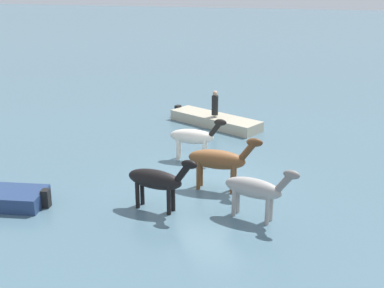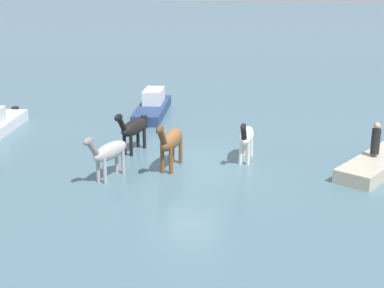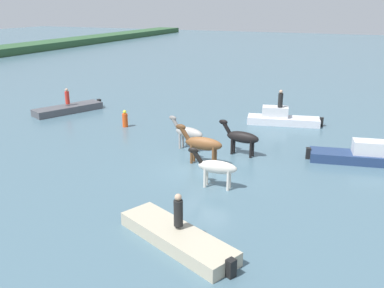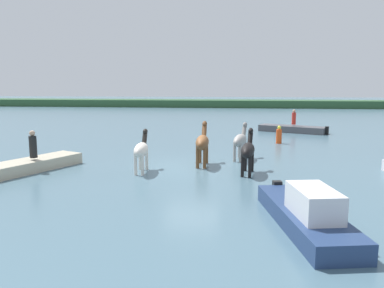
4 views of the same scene
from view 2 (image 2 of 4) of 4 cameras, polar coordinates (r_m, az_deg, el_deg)
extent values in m
plane|color=#476675|center=(21.26, -0.56, -2.21)|extent=(205.13, 205.13, 0.00)
ellipsoid|color=silver|center=(21.71, 5.51, 0.85)|extent=(0.65, 1.81, 0.60)
cylinder|color=silver|center=(21.33, 5.69, -0.84)|extent=(0.13, 0.13, 0.98)
cylinder|color=silver|center=(21.36, 4.92, -0.79)|extent=(0.13, 0.13, 0.98)
cylinder|color=silver|center=(22.34, 6.01, 0.00)|extent=(0.13, 0.13, 0.98)
cylinder|color=silver|center=(22.37, 5.27, 0.05)|extent=(0.13, 0.13, 0.98)
cylinder|color=black|center=(20.70, 5.23, 1.14)|extent=(0.24, 0.56, 0.65)
ellipsoid|color=black|center=(20.45, 5.19, 1.72)|extent=(0.24, 0.50, 0.26)
ellipsoid|color=brown|center=(20.72, -2.08, 0.44)|extent=(0.59, 1.99, 0.67)
cylinder|color=brown|center=(20.31, -2.15, -1.55)|extent=(0.15, 0.15, 1.10)
cylinder|color=brown|center=(20.40, -3.01, -1.47)|extent=(0.15, 0.15, 1.10)
cylinder|color=brown|center=(21.38, -1.16, -0.55)|extent=(0.15, 0.15, 1.10)
cylinder|color=brown|center=(21.47, -1.98, -0.48)|extent=(0.15, 0.15, 1.10)
cylinder|color=#50311A|center=(19.64, -3.04, 0.78)|extent=(0.23, 0.61, 0.73)
ellipsoid|color=#50311A|center=(19.37, -3.26, 1.46)|extent=(0.23, 0.54, 0.29)
ellipsoid|color=black|center=(22.72, -5.85, 1.70)|extent=(0.77, 1.90, 0.62)
cylinder|color=black|center=(22.34, -6.16, 0.04)|extent=(0.14, 0.14, 1.02)
cylinder|color=black|center=(22.48, -6.83, 0.13)|extent=(0.14, 0.14, 1.02)
cylinder|color=black|center=(23.26, -4.83, 0.79)|extent=(0.14, 0.14, 1.02)
cylinder|color=black|center=(23.40, -5.48, 0.88)|extent=(0.14, 0.14, 1.02)
cylinder|color=black|center=(21.80, -7.13, 2.07)|extent=(0.28, 0.59, 0.68)
ellipsoid|color=black|center=(21.57, -7.42, 2.65)|extent=(0.27, 0.53, 0.27)
ellipsoid|color=#9E9993|center=(19.97, -8.24, -0.70)|extent=(0.91, 1.88, 0.61)
cylinder|color=#9E9993|center=(19.64, -8.78, -2.57)|extent=(0.13, 0.13, 1.00)
cylinder|color=#9E9993|center=(19.82, -9.45, -2.43)|extent=(0.13, 0.13, 1.00)
cylinder|color=#9E9993|center=(20.46, -6.95, -1.67)|extent=(0.13, 0.13, 1.00)
cylinder|color=#9E9993|center=(20.62, -7.61, -1.54)|extent=(0.13, 0.13, 1.00)
cylinder|color=slate|center=(19.14, -10.00, -0.36)|extent=(0.32, 0.58, 0.66)
ellipsoid|color=slate|center=(18.92, -10.40, 0.27)|extent=(0.31, 0.53, 0.27)
cube|color=#B7AD93|center=(21.97, 18.32, -2.00)|extent=(3.18, 4.93, 0.64)
cube|color=black|center=(29.14, -17.35, 2.94)|extent=(0.32, 0.29, 0.69)
cube|color=navy|center=(28.63, -4.03, 3.30)|extent=(2.20, 4.89, 0.64)
cube|color=silver|center=(29.02, -3.88, 4.86)|extent=(1.24, 1.85, 0.70)
cube|color=black|center=(26.26, -4.87, 2.14)|extent=(0.32, 0.29, 0.69)
cylinder|color=black|center=(21.66, 18.01, 0.26)|extent=(0.32, 0.32, 0.95)
sphere|color=tan|center=(21.50, 18.16, 1.77)|extent=(0.24, 0.24, 0.24)
camera|label=1|loc=(25.95, -39.68, 13.08)|focal=45.57mm
camera|label=3|loc=(29.15, 43.37, 14.31)|focal=39.47mm
camera|label=4|loc=(36.89, 3.96, 12.09)|focal=35.18mm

